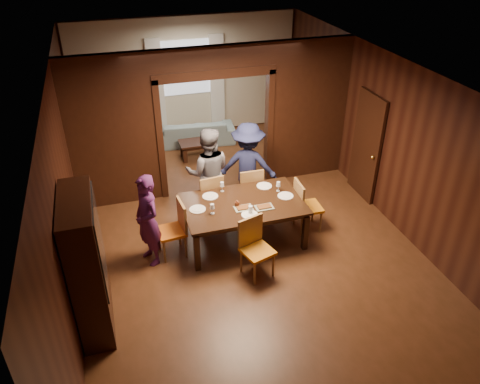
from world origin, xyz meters
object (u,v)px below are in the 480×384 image
object	(u,v)px
person_purple	(148,221)
person_grey	(208,173)
person_navy	(248,166)
coffee_table	(197,149)
dining_table	(243,222)
chair_near	(258,250)
chair_far_r	(249,189)
chair_far_l	(209,196)
chair_right	(308,205)
hutch	(87,265)
sofa	(194,132)
chair_left	(171,230)

from	to	relation	value
person_purple	person_grey	xyz separation A→B (m)	(1.24, 1.08, 0.09)
person_navy	coffee_table	bearing A→B (deg)	-52.87
dining_table	chair_near	bearing A→B (deg)	-93.13
chair_far_r	person_grey	bearing A→B (deg)	-10.46
person_grey	chair_far_l	distance (m)	0.42
person_navy	chair_far_r	size ratio (longest dim) A/B	1.75
chair_near	chair_right	bearing A→B (deg)	18.85
person_purple	chair_near	distance (m)	1.78
person_purple	person_navy	distance (m)	2.34
person_grey	hutch	size ratio (longest dim) A/B	0.87
chair_far_l	chair_far_r	world-z (taller)	same
coffee_table	chair_far_r	bearing A→B (deg)	-79.78
chair_far_l	chair_far_r	distance (m)	0.77
sofa	chair_far_l	xyz separation A→B (m)	(-0.44, -3.33, 0.20)
person_purple	person_grey	world-z (taller)	person_grey
person_navy	sofa	bearing A→B (deg)	-58.29
chair_far_l	chair_right	bearing A→B (deg)	146.93
chair_left	chair_far_r	distance (m)	1.83
person_navy	chair_far_l	distance (m)	0.94
person_navy	chair_right	xyz separation A→B (m)	(0.78, -1.08, -0.36)
dining_table	chair_right	xyz separation A→B (m)	(1.21, -0.01, 0.10)
chair_far_r	hutch	world-z (taller)	hutch
person_grey	person_navy	distance (m)	0.79
person_grey	person_navy	world-z (taller)	person_grey
person_grey	chair_right	xyz separation A→B (m)	(1.56, -1.00, -0.38)
coffee_table	dining_table	bearing A→B (deg)	-88.70
person_navy	chair_far_l	bearing A→B (deg)	42.08
person_navy	chair_left	xyz separation A→B (m)	(-1.67, -1.10, -0.36)
hutch	coffee_table	bearing A→B (deg)	61.86
dining_table	sofa	bearing A→B (deg)	89.46
person_purple	chair_far_r	xyz separation A→B (m)	(1.97, 0.93, -0.30)
person_purple	person_navy	xyz separation A→B (m)	(2.03, 1.16, 0.07)
person_grey	chair_far_l	xyz separation A→B (m)	(-0.05, -0.18, -0.38)
person_grey	coffee_table	size ratio (longest dim) A/B	2.17
chair_right	chair_far_l	distance (m)	1.81
chair_left	chair_near	xyz separation A→B (m)	(1.19, -0.90, 0.00)
chair_far_r	hutch	xyz separation A→B (m)	(-2.87, -2.04, 0.52)
chair_far_l	hutch	xyz separation A→B (m)	(-2.10, -2.02, 0.52)
coffee_table	chair_far_l	size ratio (longest dim) A/B	0.82
person_purple	person_grey	size ratio (longest dim) A/B	0.90
chair_left	chair_near	distance (m)	1.49
chair_right	coffee_table	bearing A→B (deg)	23.04
chair_near	hutch	bearing A→B (deg)	169.40
person_grey	chair_left	distance (m)	1.40
person_navy	chair_far_l	size ratio (longest dim) A/B	1.75
chair_far_r	hutch	size ratio (longest dim) A/B	0.48
person_grey	chair_left	size ratio (longest dim) A/B	1.79
person_navy	chair_far_r	distance (m)	0.44
chair_left	chair_far_l	bearing A→B (deg)	129.20
dining_table	chair_left	size ratio (longest dim) A/B	2.07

